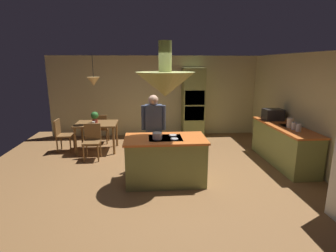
# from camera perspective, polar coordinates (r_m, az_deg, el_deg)

# --- Properties ---
(ground) EXTENTS (8.16, 8.16, 0.00)m
(ground) POSITION_cam_1_polar(r_m,az_deg,el_deg) (5.63, -0.70, -10.92)
(ground) COLOR olive
(wall_back) EXTENTS (6.80, 0.10, 2.55)m
(wall_back) POSITION_cam_1_polar(r_m,az_deg,el_deg) (8.64, -2.30, 6.43)
(wall_back) COLOR beige
(wall_back) RESTS_ON ground
(wall_right) EXTENTS (0.10, 7.20, 2.55)m
(wall_right) POSITION_cam_1_polar(r_m,az_deg,el_deg) (6.67, 28.12, 2.80)
(wall_right) COLOR beige
(wall_right) RESTS_ON ground
(kitchen_island) EXTENTS (1.58, 0.89, 0.93)m
(kitchen_island) POSITION_cam_1_polar(r_m,az_deg,el_deg) (5.27, -0.57, -7.26)
(kitchen_island) COLOR #8C934C
(kitchen_island) RESTS_ON ground
(counter_run_right) EXTENTS (0.73, 2.19, 0.91)m
(counter_run_right) POSITION_cam_1_polar(r_m,az_deg,el_deg) (6.81, 23.59, -3.57)
(counter_run_right) COLOR #8C934C
(counter_run_right) RESTS_ON ground
(oven_tower) EXTENTS (0.66, 0.62, 2.18)m
(oven_tower) POSITION_cam_1_polar(r_m,az_deg,el_deg) (8.38, 5.39, 4.89)
(oven_tower) COLOR #8C934C
(oven_tower) RESTS_ON ground
(dining_table) EXTENTS (1.09, 0.84, 0.76)m
(dining_table) POSITION_cam_1_polar(r_m,az_deg,el_deg) (7.34, -15.11, -0.18)
(dining_table) COLOR brown
(dining_table) RESTS_ON ground
(person_at_island) EXTENTS (0.53, 0.22, 1.66)m
(person_at_island) POSITION_cam_1_polar(r_m,az_deg,el_deg) (5.80, -3.11, -0.27)
(person_at_island) COLOR tan
(person_at_island) RESTS_ON ground
(range_hood) EXTENTS (1.10, 1.10, 1.00)m
(range_hood) POSITION_cam_1_polar(r_m,az_deg,el_deg) (4.95, -0.61, 9.26)
(range_hood) COLOR #8C934C
(pendant_light_over_table) EXTENTS (0.32, 0.32, 0.82)m
(pendant_light_over_table) POSITION_cam_1_polar(r_m,az_deg,el_deg) (7.17, -15.70, 9.24)
(pendant_light_over_table) COLOR #E0B266
(chair_facing_island) EXTENTS (0.40, 0.40, 0.87)m
(chair_facing_island) POSITION_cam_1_polar(r_m,az_deg,el_deg) (6.77, -15.99, -2.70)
(chair_facing_island) COLOR brown
(chair_facing_island) RESTS_ON ground
(chair_by_back_wall) EXTENTS (0.40, 0.40, 0.87)m
(chair_by_back_wall) POSITION_cam_1_polar(r_m,az_deg,el_deg) (7.99, -14.24, -0.17)
(chair_by_back_wall) COLOR brown
(chair_by_back_wall) RESTS_ON ground
(chair_at_corner) EXTENTS (0.40, 0.40, 0.87)m
(chair_at_corner) POSITION_cam_1_polar(r_m,az_deg,el_deg) (7.60, -21.89, -1.42)
(chair_at_corner) COLOR brown
(chair_at_corner) RESTS_ON ground
(potted_plant_on_table) EXTENTS (0.20, 0.20, 0.30)m
(potted_plant_on_table) POSITION_cam_1_polar(r_m,az_deg,el_deg) (7.33, -15.47, 1.96)
(potted_plant_on_table) COLOR #99382D
(potted_plant_on_table) RESTS_ON dining_table
(cup_on_table) EXTENTS (0.07, 0.07, 0.09)m
(cup_on_table) POSITION_cam_1_polar(r_m,az_deg,el_deg) (7.11, -15.70, 0.59)
(cup_on_table) COLOR white
(cup_on_table) RESTS_ON dining_table
(canister_flour) EXTENTS (0.11, 0.11, 0.16)m
(canister_flour) POSITION_cam_1_polar(r_m,az_deg,el_deg) (6.23, 26.29, -0.33)
(canister_flour) COLOR silver
(canister_flour) RESTS_ON counter_run_right
(canister_sugar) EXTENTS (0.11, 0.11, 0.16)m
(canister_sugar) POSITION_cam_1_polar(r_m,az_deg,el_deg) (6.38, 25.48, 0.03)
(canister_sugar) COLOR silver
(canister_sugar) RESTS_ON counter_run_right
(canister_tea) EXTENTS (0.13, 0.13, 0.21)m
(canister_tea) POSITION_cam_1_polar(r_m,az_deg,el_deg) (6.52, 24.73, 0.63)
(canister_tea) COLOR silver
(canister_tea) RESTS_ON counter_run_right
(microwave_on_counter) EXTENTS (0.46, 0.36, 0.28)m
(microwave_on_counter) POSITION_cam_1_polar(r_m,az_deg,el_deg) (7.23, 21.63, 2.32)
(microwave_on_counter) COLOR #232326
(microwave_on_counter) RESTS_ON counter_run_right
(cooking_pot_on_cooktop) EXTENTS (0.18, 0.18, 0.12)m
(cooking_pot_on_cooktop) POSITION_cam_1_polar(r_m,az_deg,el_deg) (4.98, -2.31, -2.11)
(cooking_pot_on_cooktop) COLOR #B2B2B7
(cooking_pot_on_cooktop) RESTS_ON kitchen_island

